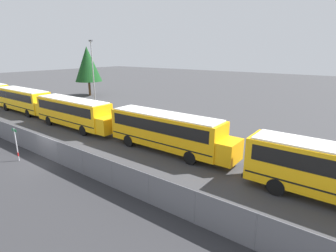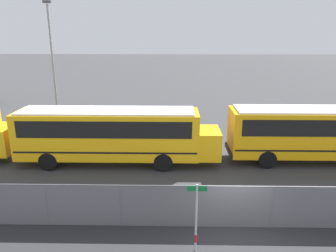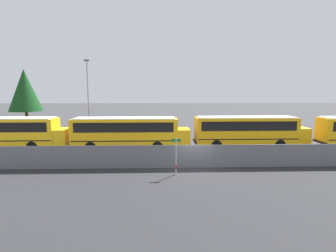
# 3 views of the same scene
# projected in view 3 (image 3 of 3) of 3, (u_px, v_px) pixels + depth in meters

# --- Properties ---
(ground_plane) EXTENTS (200.00, 200.00, 0.00)m
(ground_plane) POSITION_uv_depth(u_px,v_px,m) (195.00, 168.00, 20.68)
(ground_plane) COLOR #38383A
(road_strip) EXTENTS (121.54, 12.00, 0.01)m
(road_strip) POSITION_uv_depth(u_px,v_px,m) (209.00, 199.00, 14.74)
(road_strip) COLOR #2B2B2D
(road_strip) RESTS_ON ground_plane
(fence) EXTENTS (87.61, 0.07, 1.84)m
(fence) POSITION_uv_depth(u_px,v_px,m) (195.00, 156.00, 20.55)
(fence) COLOR #9EA0A5
(fence) RESTS_ON ground_plane
(school_bus_1) EXTENTS (11.96, 2.48, 3.31)m
(school_bus_1) POSITION_uv_depth(u_px,v_px,m) (6.00, 131.00, 26.72)
(school_bus_1) COLOR yellow
(school_bus_1) RESTS_ON ground_plane
(school_bus_2) EXTENTS (11.96, 2.48, 3.31)m
(school_bus_2) POSITION_uv_depth(u_px,v_px,m) (128.00, 131.00, 26.70)
(school_bus_2) COLOR #EDA80F
(school_bus_2) RESTS_ON ground_plane
(school_bus_3) EXTENTS (11.96, 2.48, 3.31)m
(school_bus_3) POSITION_uv_depth(u_px,v_px,m) (248.00, 129.00, 27.63)
(school_bus_3) COLOR orange
(school_bus_3) RESTS_ON ground_plane
(street_sign) EXTENTS (0.70, 0.09, 2.68)m
(street_sign) POSITION_uv_depth(u_px,v_px,m) (176.00, 155.00, 18.86)
(street_sign) COLOR #B7B7BC
(street_sign) RESTS_ON ground_plane
(light_pole) EXTENTS (0.60, 0.24, 9.85)m
(light_pole) POSITION_uv_depth(u_px,v_px,m) (88.00, 96.00, 33.42)
(light_pole) COLOR gray
(light_pole) RESTS_ON ground_plane
(tree_1) EXTENTS (5.02, 5.02, 9.28)m
(tree_1) POSITION_uv_depth(u_px,v_px,m) (25.00, 90.00, 40.81)
(tree_1) COLOR #51381E
(tree_1) RESTS_ON ground_plane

